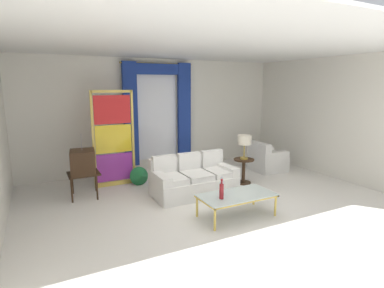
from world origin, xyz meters
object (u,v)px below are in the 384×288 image
Objects in this scene: bottle_crystal_tall at (222,188)px; armchair_white at (266,160)px; bottle_blue_decanter at (222,191)px; couch_white_long at (192,179)px; vintage_tv at (83,163)px; stained_glass_divider at (114,141)px; peacock_figurine at (140,177)px; table_lamp_brass at (244,141)px; round_side_table at (244,169)px; coffee_table at (237,196)px.

bottle_crystal_tall is 0.41× the size of armchair_white.
couch_white_long is at bearing 81.91° from bottle_blue_decanter.
stained_glass_divider reaches higher than vintage_tv.
stained_glass_divider is at bearing 148.36° from peacock_figurine.
table_lamp_brass is (2.24, -0.94, 0.81)m from peacock_figurine.
bottle_blue_decanter is 0.42× the size of armchair_white.
coffee_table is at bearing -130.10° from round_side_table.
couch_white_long is 2.70m from armchair_white.
stained_glass_divider is at bearing 114.71° from bottle_crystal_tall.
armchair_white is 1.50× the size of table_lamp_brass.
couch_white_long is 2.06× the size of armchair_white.
table_lamp_brass reaches higher than round_side_table.
bottle_blue_decanter is 2.58m from peacock_figurine.
stained_glass_divider reaches higher than couch_white_long.
bottle_crystal_tall is at bearing -137.02° from table_lamp_brass.
bottle_blue_decanter is 0.62× the size of table_lamp_brass.
table_lamp_brass is (1.39, 0.05, 0.72)m from couch_white_long.
armchair_white is (2.83, 2.16, -0.27)m from bottle_blue_decanter.
vintage_tv is 0.61× the size of stained_glass_divider.
armchair_white is 3.48m from peacock_figurine.
bottle_crystal_tall is 0.16× the size of stained_glass_divider.
round_side_table is at bearing 42.98° from bottle_crystal_tall.
peacock_figurine is (1.27, 0.15, -0.51)m from vintage_tv.
round_side_table is at bearing -24.43° from stained_glass_divider.
couch_white_long reaches higher than round_side_table.
armchair_white is 0.39× the size of stained_glass_divider.
coffee_table is 1.00× the size of vintage_tv.
stained_glass_divider reaches higher than round_side_table.
peacock_figurine is (-0.64, 2.48, -0.34)m from bottle_blue_decanter.
armchair_white is at bearing -1.95° from vintage_tv.
couch_white_long reaches higher than peacock_figurine.
couch_white_long is 1.31m from peacock_figurine.
vintage_tv reaches higher than coffee_table.
couch_white_long is 5.04× the size of bottle_crystal_tall.
coffee_table is at bearing -84.33° from couch_white_long.
bottle_blue_decanter is at bearing -124.13° from bottle_crystal_tall.
armchair_white is 1.56m from table_lamp_brass.
stained_glass_divider reaches higher than coffee_table.
table_lamp_brass reaches higher than armchair_white.
vintage_tv is (-2.26, 2.27, 0.35)m from coffee_table.
round_side_table is at bearing -153.06° from armchair_white.
stained_glass_divider is (0.76, 0.46, 0.33)m from vintage_tv.
bottle_blue_decanter is 0.60× the size of round_side_table.
table_lamp_brass is at bearing -24.43° from stained_glass_divider.
vintage_tv is at bearing 158.39° from couch_white_long.
bottle_blue_decanter is (-0.21, -1.49, 0.25)m from couch_white_long.
bottle_blue_decanter is at bearing -142.58° from armchair_white.
coffee_table is 2.05m from table_lamp_brass.
vintage_tv is (-2.11, 0.84, 0.42)m from couch_white_long.
stained_glass_divider is 3.86× the size of table_lamp_brass.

